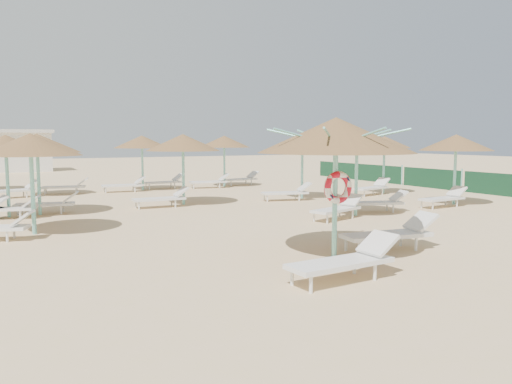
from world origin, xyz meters
name	(u,v)px	position (x,y,z in m)	size (l,w,h in m)	color
ground	(317,259)	(0.00, 0.00, 0.00)	(120.00, 120.00, 0.00)	tan
main_palapa	(336,136)	(0.45, 0.01, 2.59)	(3.33, 3.33, 2.98)	#7CD8CA
lounger_main_a	(346,260)	(-0.46, -1.59, 0.38)	(2.21, 0.79, 0.79)	white
lounger_main_b	(392,233)	(2.02, -0.07, 0.39)	(2.32, 0.95, 0.82)	white
palapa_field	(184,145)	(0.81, 10.63, 2.30)	(20.04, 17.49, 2.72)	#7CD8CA
windbreak_fence	(432,178)	(14.00, 9.96, 0.50)	(0.08, 19.84, 1.10)	#1A502E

